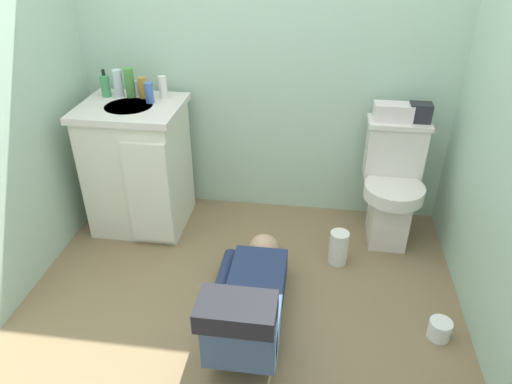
{
  "coord_description": "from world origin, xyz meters",
  "views": [
    {
      "loc": [
        0.34,
        -1.78,
        1.8
      ],
      "look_at": [
        0.03,
        0.45,
        0.45
      ],
      "focal_mm": 33.11,
      "sensor_mm": 36.0,
      "label": 1
    }
  ],
  "objects": [
    {
      "name": "bottle_blue",
      "position": [
        -0.65,
        0.78,
        0.88
      ],
      "size": [
        0.05,
        0.05,
        0.12
      ],
      "primitive_type": "cylinder",
      "color": "#4266B2",
      "rests_on": "vanity_cabinet"
    },
    {
      "name": "toilet",
      "position": [
        0.81,
        0.78,
        0.37
      ],
      "size": [
        0.36,
        0.46,
        0.75
      ],
      "color": "silver",
      "rests_on": "ground_plane"
    },
    {
      "name": "soap_dispenser",
      "position": [
        -0.95,
        0.85,
        0.89
      ],
      "size": [
        0.06,
        0.06,
        0.17
      ],
      "color": "#489B61",
      "rests_on": "vanity_cabinet"
    },
    {
      "name": "vanity_cabinet",
      "position": [
        -0.76,
        0.72,
        0.42
      ],
      "size": [
        0.6,
        0.53,
        0.82
      ],
      "color": "silver",
      "rests_on": "ground_plane"
    },
    {
      "name": "toilet_paper_roll",
      "position": [
        1.0,
        -0.05,
        0.05
      ],
      "size": [
        0.11,
        0.11,
        0.1
      ],
      "primitive_type": "cylinder",
      "color": "white",
      "rests_on": "ground_plane"
    },
    {
      "name": "faucet",
      "position": [
        -0.76,
        0.87,
        0.87
      ],
      "size": [
        0.02,
        0.02,
        0.1
      ],
      "primitive_type": "cylinder",
      "color": "silver",
      "rests_on": "vanity_cabinet"
    },
    {
      "name": "bottle_amber",
      "position": [
        -0.72,
        0.85,
        0.88
      ],
      "size": [
        0.05,
        0.05,
        0.13
      ],
      "primitive_type": "cylinder",
      "color": "#C18834",
      "rests_on": "vanity_cabinet"
    },
    {
      "name": "bottle_white",
      "position": [
        -0.6,
        0.87,
        0.89
      ],
      "size": [
        0.05,
        0.05,
        0.13
      ],
      "primitive_type": "cylinder",
      "color": "white",
      "rests_on": "vanity_cabinet"
    },
    {
      "name": "wall_back",
      "position": [
        0.0,
        1.08,
        1.2
      ],
      "size": [
        2.48,
        0.08,
        2.4
      ],
      "primitive_type": "cube",
      "color": "#AFCFB7",
      "rests_on": "ground_plane"
    },
    {
      "name": "person_plumber",
      "position": [
        0.08,
        -0.12,
        0.18
      ],
      "size": [
        0.39,
        1.06,
        0.52
      ],
      "color": "navy",
      "rests_on": "ground_plane"
    },
    {
      "name": "toiletry_bag",
      "position": [
        0.92,
        0.87,
        0.81
      ],
      "size": [
        0.12,
        0.09,
        0.11
      ],
      "primitive_type": "cube",
      "color": "#26262D",
      "rests_on": "toilet"
    },
    {
      "name": "paper_towel_roll",
      "position": [
        0.51,
        0.46,
        0.1
      ],
      "size": [
        0.11,
        0.11,
        0.21
      ],
      "primitive_type": "cylinder",
      "color": "white",
      "rests_on": "ground_plane"
    },
    {
      "name": "tissue_box",
      "position": [
        0.77,
        0.87,
        0.8
      ],
      "size": [
        0.22,
        0.11,
        0.1
      ],
      "primitive_type": "cube",
      "color": "silver",
      "rests_on": "toilet"
    },
    {
      "name": "ground_plane",
      "position": [
        0.0,
        0.0,
        -0.02
      ],
      "size": [
        2.82,
        3.08,
        0.04
      ],
      "primitive_type": "cube",
      "color": "olive"
    },
    {
      "name": "bottle_green",
      "position": [
        -0.8,
        0.86,
        0.91
      ],
      "size": [
        0.06,
        0.06,
        0.18
      ],
      "primitive_type": "cylinder",
      "color": "#539845",
      "rests_on": "vanity_cabinet"
    },
    {
      "name": "bottle_clear",
      "position": [
        -0.87,
        0.85,
        0.9
      ],
      "size": [
        0.06,
        0.06,
        0.17
      ],
      "primitive_type": "cylinder",
      "color": "silver",
      "rests_on": "vanity_cabinet"
    }
  ]
}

